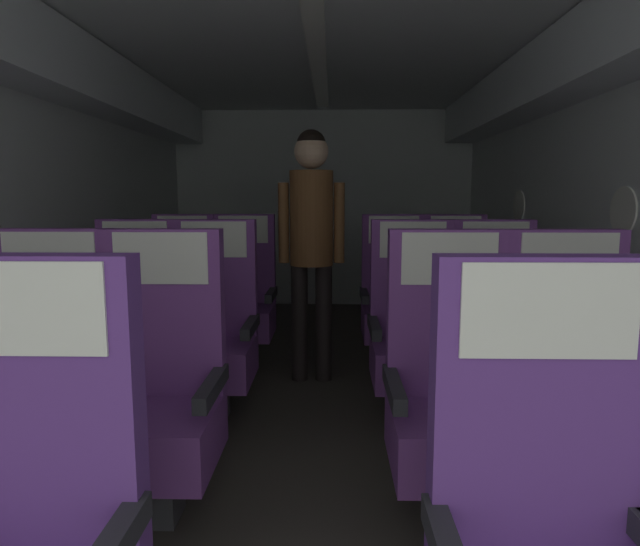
{
  "coord_description": "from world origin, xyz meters",
  "views": [
    {
      "loc": [
        0.11,
        0.32,
        1.21
      ],
      "look_at": [
        0.04,
        3.03,
        0.84
      ],
      "focal_mm": 30.6,
      "sensor_mm": 36.0,
      "label": 1
    }
  ],
  "objects_px": {
    "seat_b_right_aisle": "(570,400)",
    "seat_c_right_aisle": "(496,336)",
    "seat_d_left_window": "(182,302)",
    "seat_d_right_window": "(394,303)",
    "seat_d_right_aisle": "(456,303)",
    "flight_attendant": "(311,228)",
    "seat_d_left_aisle": "(243,302)",
    "seat_c_left_window": "(134,334)",
    "seat_b_left_aisle": "(159,397)",
    "seat_c_left_aisle": "(213,335)",
    "seat_b_right_window": "(450,399)",
    "seat_b_left_window": "(47,395)",
    "seat_c_right_window": "(413,336)"
  },
  "relations": [
    {
      "from": "seat_c_right_window",
      "to": "seat_d_right_aisle",
      "type": "relative_size",
      "value": 1.0
    },
    {
      "from": "seat_b_left_aisle",
      "to": "seat_c_left_aisle",
      "type": "relative_size",
      "value": 1.0
    },
    {
      "from": "seat_b_left_window",
      "to": "seat_c_left_aisle",
      "type": "distance_m",
      "value": 1.04
    },
    {
      "from": "seat_d_right_aisle",
      "to": "flight_attendant",
      "type": "relative_size",
      "value": 0.66
    },
    {
      "from": "seat_d_right_aisle",
      "to": "flight_attendant",
      "type": "xyz_separation_m",
      "value": [
        -1.03,
        -0.37,
        0.56
      ]
    },
    {
      "from": "seat_b_left_aisle",
      "to": "seat_d_right_aisle",
      "type": "bearing_deg",
      "value": 51.07
    },
    {
      "from": "seat_b_right_window",
      "to": "flight_attendant",
      "type": "distance_m",
      "value": 1.74
    },
    {
      "from": "seat_b_left_aisle",
      "to": "seat_c_left_aisle",
      "type": "height_order",
      "value": "same"
    },
    {
      "from": "seat_d_left_window",
      "to": "seat_d_right_window",
      "type": "bearing_deg",
      "value": 0.38
    },
    {
      "from": "seat_c_right_aisle",
      "to": "seat_b_right_aisle",
      "type": "bearing_deg",
      "value": -90.37
    },
    {
      "from": "seat_c_right_aisle",
      "to": "seat_d_left_aisle",
      "type": "distance_m",
      "value": 1.83
    },
    {
      "from": "seat_c_left_aisle",
      "to": "seat_d_left_aisle",
      "type": "height_order",
      "value": "same"
    },
    {
      "from": "seat_b_left_window",
      "to": "seat_d_right_window",
      "type": "bearing_deg",
      "value": 50.97
    },
    {
      "from": "seat_d_left_window",
      "to": "seat_b_right_window",
      "type": "bearing_deg",
      "value": -50.9
    },
    {
      "from": "seat_c_left_window",
      "to": "seat_c_left_aisle",
      "type": "distance_m",
      "value": 0.45
    },
    {
      "from": "seat_b_right_aisle",
      "to": "seat_c_right_aisle",
      "type": "bearing_deg",
      "value": 89.63
    },
    {
      "from": "seat_d_left_aisle",
      "to": "seat_d_right_aisle",
      "type": "relative_size",
      "value": 1.0
    },
    {
      "from": "seat_b_left_window",
      "to": "seat_b_right_aisle",
      "type": "distance_m",
      "value": 2.0
    },
    {
      "from": "seat_c_left_aisle",
      "to": "seat_d_right_aisle",
      "type": "height_order",
      "value": "same"
    },
    {
      "from": "seat_c_right_aisle",
      "to": "seat_b_left_window",
      "type": "bearing_deg",
      "value": -154.48
    },
    {
      "from": "seat_b_left_window",
      "to": "seat_c_right_aisle",
      "type": "relative_size",
      "value": 1.0
    },
    {
      "from": "seat_c_left_window",
      "to": "seat_c_left_aisle",
      "type": "height_order",
      "value": "same"
    },
    {
      "from": "seat_d_right_window",
      "to": "flight_attendant",
      "type": "xyz_separation_m",
      "value": [
        -0.58,
        -0.37,
        0.56
      ]
    },
    {
      "from": "seat_b_left_aisle",
      "to": "seat_d_right_aisle",
      "type": "xyz_separation_m",
      "value": [
        1.56,
        1.93,
        0.0
      ]
    },
    {
      "from": "seat_c_left_aisle",
      "to": "flight_attendant",
      "type": "xyz_separation_m",
      "value": [
        0.52,
        0.6,
        0.56
      ]
    },
    {
      "from": "seat_b_right_aisle",
      "to": "seat_c_right_window",
      "type": "bearing_deg",
      "value": 115.45
    },
    {
      "from": "seat_c_left_window",
      "to": "seat_d_right_aisle",
      "type": "distance_m",
      "value": 2.22
    },
    {
      "from": "seat_b_right_window",
      "to": "seat_d_left_aisle",
      "type": "xyz_separation_m",
      "value": [
        -1.1,
        1.93,
        0.0
      ]
    },
    {
      "from": "seat_c_left_aisle",
      "to": "seat_d_left_window",
      "type": "distance_m",
      "value": 1.05
    },
    {
      "from": "seat_b_right_window",
      "to": "seat_d_left_window",
      "type": "height_order",
      "value": "same"
    },
    {
      "from": "seat_d_left_window",
      "to": "flight_attendant",
      "type": "distance_m",
      "value": 1.17
    },
    {
      "from": "seat_b_right_aisle",
      "to": "seat_c_left_window",
      "type": "bearing_deg",
      "value": 154.37
    },
    {
      "from": "seat_d_left_window",
      "to": "seat_d_left_aisle",
      "type": "distance_m",
      "value": 0.44
    },
    {
      "from": "seat_c_left_window",
      "to": "seat_c_right_aisle",
      "type": "xyz_separation_m",
      "value": [
        2.01,
        0.0,
        0.0
      ]
    },
    {
      "from": "seat_d_left_window",
      "to": "seat_d_right_window",
      "type": "distance_m",
      "value": 1.55
    },
    {
      "from": "seat_d_left_aisle",
      "to": "seat_d_right_aisle",
      "type": "height_order",
      "value": "same"
    },
    {
      "from": "seat_c_right_window",
      "to": "seat_d_left_window",
      "type": "xyz_separation_m",
      "value": [
        -1.54,
        0.95,
        0.0
      ]
    },
    {
      "from": "seat_b_left_window",
      "to": "seat_c_left_window",
      "type": "distance_m",
      "value": 0.96
    },
    {
      "from": "seat_d_right_aisle",
      "to": "seat_d_right_window",
      "type": "height_order",
      "value": "same"
    },
    {
      "from": "seat_b_right_window",
      "to": "seat_d_right_aisle",
      "type": "bearing_deg",
      "value": 76.79
    },
    {
      "from": "seat_c_left_window",
      "to": "seat_d_right_window",
      "type": "bearing_deg",
      "value": 31.46
    },
    {
      "from": "seat_b_right_aisle",
      "to": "seat_d_right_window",
      "type": "height_order",
      "value": "same"
    },
    {
      "from": "seat_c_right_window",
      "to": "seat_d_left_aisle",
      "type": "bearing_deg",
      "value": 138.4
    },
    {
      "from": "seat_b_right_window",
      "to": "seat_d_right_aisle",
      "type": "distance_m",
      "value": 1.97
    },
    {
      "from": "seat_b_left_window",
      "to": "seat_b_left_aisle",
      "type": "relative_size",
      "value": 1.0
    },
    {
      "from": "seat_d_left_window",
      "to": "seat_d_left_aisle",
      "type": "xyz_separation_m",
      "value": [
        0.44,
        0.03,
        0.0
      ]
    },
    {
      "from": "seat_b_right_window",
      "to": "seat_c_left_window",
      "type": "distance_m",
      "value": 1.83
    },
    {
      "from": "seat_b_right_aisle",
      "to": "seat_b_right_window",
      "type": "relative_size",
      "value": 1.0
    },
    {
      "from": "flight_attendant",
      "to": "seat_c_right_window",
      "type": "bearing_deg",
      "value": 127.2
    },
    {
      "from": "seat_b_right_window",
      "to": "seat_c_right_aisle",
      "type": "distance_m",
      "value": 1.06
    }
  ]
}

